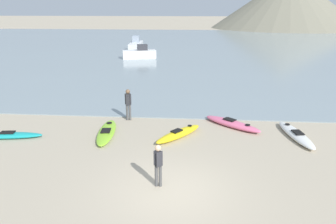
# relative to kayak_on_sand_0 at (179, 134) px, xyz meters

# --- Properties ---
(ground_plane) EXTENTS (400.00, 400.00, 0.00)m
(ground_plane) POSITION_rel_kayak_on_sand_0_xyz_m (-0.03, -4.74, -0.17)
(ground_plane) COLOR tan
(bay_water) EXTENTS (160.00, 70.00, 0.06)m
(bay_water) POSITION_rel_kayak_on_sand_0_xyz_m (-0.03, 37.60, -0.14)
(bay_water) COLOR gray
(bay_water) RESTS_ON ground_plane
(far_hill_left) EXTENTS (41.78, 41.78, 14.17)m
(far_hill_left) POSITION_rel_kayak_on_sand_0_xyz_m (25.88, 83.59, 6.91)
(far_hill_left) COLOR gray
(far_hill_left) RESTS_ON ground_plane
(kayak_on_sand_0) EXTENTS (2.31, 2.76, 0.39)m
(kayak_on_sand_0) POSITION_rel_kayak_on_sand_0_xyz_m (0.00, 0.00, 0.00)
(kayak_on_sand_0) COLOR yellow
(kayak_on_sand_0) RESTS_ON ground_plane
(kayak_on_sand_1) EXTENTS (3.60, 1.04, 0.31)m
(kayak_on_sand_1) POSITION_rel_kayak_on_sand_0_xyz_m (-8.14, -0.80, -0.04)
(kayak_on_sand_1) COLOR teal
(kayak_on_sand_1) RESTS_ON ground_plane
(kayak_on_sand_2) EXTENTS (1.24, 3.55, 0.35)m
(kayak_on_sand_2) POSITION_rel_kayak_on_sand_0_xyz_m (5.49, 0.41, -0.02)
(kayak_on_sand_2) COLOR white
(kayak_on_sand_2) RESTS_ON ground_plane
(kayak_on_sand_3) EXTENTS (1.14, 3.45, 0.29)m
(kayak_on_sand_3) POSITION_rel_kayak_on_sand_0_xyz_m (-3.48, 0.05, -0.05)
(kayak_on_sand_3) COLOR #8CCC2D
(kayak_on_sand_3) RESTS_ON ground_plane
(kayak_on_sand_4) EXTENTS (2.95, 2.68, 0.39)m
(kayak_on_sand_4) POSITION_rel_kayak_on_sand_0_xyz_m (2.65, 1.61, -0.00)
(kayak_on_sand_4) COLOR #E5668C
(kayak_on_sand_4) RESTS_ON ground_plane
(person_near_foreground) EXTENTS (0.31, 0.26, 1.52)m
(person_near_foreground) POSITION_rel_kayak_on_sand_0_xyz_m (-0.46, -4.46, 0.70)
(person_near_foreground) COLOR #4C4C4C
(person_near_foreground) RESTS_ON ground_plane
(person_near_waterline) EXTENTS (0.35, 0.24, 1.71)m
(person_near_waterline) POSITION_rel_kayak_on_sand_0_xyz_m (-2.83, 2.21, 0.81)
(person_near_waterline) COLOR #4C4C4C
(person_near_waterline) RESTS_ON ground_plane
(moored_boat_1) EXTENTS (1.92, 5.60, 2.09)m
(moored_boat_1) POSITION_rel_kayak_on_sand_0_xyz_m (-7.26, 29.40, 0.62)
(moored_boat_1) COLOR white
(moored_boat_1) RESTS_ON bay_water
(moored_boat_2) EXTENTS (4.05, 2.30, 1.61)m
(moored_boat_2) POSITION_rel_kayak_on_sand_0_xyz_m (-5.82, 23.65, 0.45)
(moored_boat_2) COLOR white
(moored_boat_2) RESTS_ON bay_water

